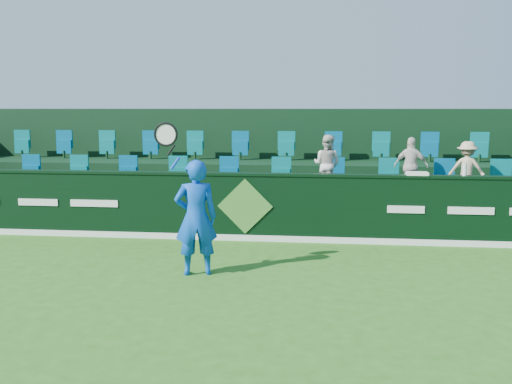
# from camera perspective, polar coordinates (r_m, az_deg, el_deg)

# --- Properties ---
(ground) EXTENTS (60.00, 60.00, 0.00)m
(ground) POSITION_cam_1_polar(r_m,az_deg,el_deg) (7.69, -5.03, -11.54)
(ground) COLOR #276718
(ground) RESTS_ON ground
(sponsor_hoarding) EXTENTS (16.00, 0.25, 1.35)m
(sponsor_hoarding) POSITION_cam_1_polar(r_m,az_deg,el_deg) (11.34, -1.01, -1.47)
(sponsor_hoarding) COLOR black
(sponsor_hoarding) RESTS_ON ground
(stand_tier_front) EXTENTS (16.00, 2.00, 0.80)m
(stand_tier_front) POSITION_cam_1_polar(r_m,az_deg,el_deg) (12.46, -0.35, -1.85)
(stand_tier_front) COLOR black
(stand_tier_front) RESTS_ON ground
(stand_tier_back) EXTENTS (16.00, 1.80, 1.30)m
(stand_tier_back) POSITION_cam_1_polar(r_m,az_deg,el_deg) (14.29, 0.56, 0.48)
(stand_tier_back) COLOR black
(stand_tier_back) RESTS_ON ground
(stand_rear) EXTENTS (16.00, 4.10, 2.60)m
(stand_rear) POSITION_cam_1_polar(r_m,az_deg,el_deg) (14.66, 0.75, 2.91)
(stand_rear) COLOR black
(stand_rear) RESTS_ON ground
(seat_row_front) EXTENTS (13.50, 0.50, 0.60)m
(seat_row_front) POSITION_cam_1_polar(r_m,az_deg,el_deg) (12.75, -0.14, 1.56)
(seat_row_front) COLOR #056B6C
(seat_row_front) RESTS_ON stand_tier_front
(seat_row_back) EXTENTS (13.50, 0.50, 0.60)m
(seat_row_back) POSITION_cam_1_polar(r_m,az_deg,el_deg) (14.49, 0.69, 4.37)
(seat_row_back) COLOR #056B6C
(seat_row_back) RESTS_ON stand_tier_back
(tennis_player) EXTENTS (1.07, 0.60, 2.48)m
(tennis_player) POSITION_cam_1_polar(r_m,az_deg,el_deg) (8.99, -6.06, -2.47)
(tennis_player) COLOR blue
(tennis_player) RESTS_ON ground
(spectator_left) EXTENTS (0.75, 0.69, 1.26)m
(spectator_left) POSITION_cam_1_polar(r_m,az_deg,el_deg) (12.26, 7.10, 2.77)
(spectator_left) COLOR silver
(spectator_left) RESTS_ON stand_tier_front
(spectator_middle) EXTENTS (0.77, 0.51, 1.22)m
(spectator_middle) POSITION_cam_1_polar(r_m,az_deg,el_deg) (12.40, 15.25, 2.50)
(spectator_middle) COLOR silver
(spectator_middle) RESTS_ON stand_tier_front
(spectator_right) EXTENTS (0.82, 0.60, 1.14)m
(spectator_right) POSITION_cam_1_polar(r_m,az_deg,el_deg) (12.62, 20.33, 2.20)
(spectator_right) COLOR tan
(spectator_right) RESTS_ON stand_tier_front
(towel) EXTENTS (0.40, 0.26, 0.06)m
(towel) POSITION_cam_1_polar(r_m,az_deg,el_deg) (11.29, 15.81, 1.79)
(towel) COLOR white
(towel) RESTS_ON sponsor_hoarding
(drinks_bottle) EXTENTS (0.08, 0.08, 0.24)m
(drinks_bottle) POSITION_cam_1_polar(r_m,az_deg,el_deg) (11.46, 20.14, 2.14)
(drinks_bottle) COLOR silver
(drinks_bottle) RESTS_ON sponsor_hoarding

